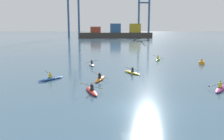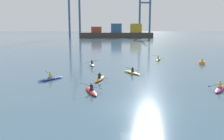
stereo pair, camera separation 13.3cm
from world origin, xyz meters
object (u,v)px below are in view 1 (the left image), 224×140
(gantry_crane_west_mid, at_px, (144,10))
(kayak_red, at_px, (92,91))
(kayak_lime, at_px, (158,59))
(kayak_blue, at_px, (51,78))
(kayak_white, at_px, (92,64))
(channel_buoy, at_px, (202,62))
(kayak_yellow, at_px, (132,72))
(kayak_orange, at_px, (100,79))
(kayak_magenta, at_px, (220,88))
(container_barge, at_px, (116,33))
(gantry_crane_west, at_px, (73,7))

(gantry_crane_west_mid, height_order, kayak_red, gantry_crane_west_mid)
(kayak_red, distance_m, kayak_lime, 24.88)
(kayak_blue, relative_size, kayak_white, 0.85)
(channel_buoy, height_order, kayak_yellow, kayak_yellow)
(gantry_crane_west_mid, bearing_deg, kayak_orange, -101.86)
(gantry_crane_west_mid, relative_size, kayak_lime, 9.63)
(gantry_crane_west_mid, height_order, kayak_magenta, gantry_crane_west_mid)
(kayak_blue, relative_size, kayak_red, 0.85)
(kayak_orange, xyz_separation_m, kayak_lime, (10.55, 16.88, 0.00))
(container_barge, distance_m, kayak_lime, 100.13)
(kayak_magenta, height_order, kayak_white, kayak_magenta)
(container_barge, distance_m, kayak_white, 106.39)
(kayak_blue, height_order, kayak_orange, kayak_orange)
(kayak_yellow, bearing_deg, channel_buoy, 31.83)
(channel_buoy, bearing_deg, kayak_white, -178.81)
(kayak_blue, distance_m, kayak_orange, 5.60)
(gantry_crane_west_mid, relative_size, kayak_white, 9.38)
(gantry_crane_west_mid, xyz_separation_m, kayak_orange, (-26.89, -128.07, -16.82))
(kayak_white, distance_m, kayak_orange, 11.16)
(gantry_crane_west_mid, height_order, kayak_yellow, gantry_crane_west_mid)
(kayak_white, relative_size, kayak_orange, 1.00)
(gantry_crane_west_mid, distance_m, kayak_lime, 113.64)
(gantry_crane_west_mid, height_order, kayak_orange, gantry_crane_west_mid)
(gantry_crane_west, xyz_separation_m, kayak_white, (15.49, -112.96, -18.03))
(gantry_crane_west_mid, xyz_separation_m, kayak_red, (-27.59, -133.38, -16.82))
(channel_buoy, height_order, kayak_white, channel_buoy)
(gantry_crane_west, distance_m, kayak_yellow, 123.38)
(gantry_crane_west, bearing_deg, kayak_orange, -82.25)
(gantry_crane_west, xyz_separation_m, kayak_orange, (16.87, -124.04, -18.03))
(kayak_magenta, distance_m, kayak_yellow, 11.40)
(kayak_white, bearing_deg, kayak_blue, -111.41)
(kayak_magenta, bearing_deg, channel_buoy, 73.15)
(gantry_crane_west, distance_m, kayak_red, 131.59)
(kayak_magenta, relative_size, kayak_white, 0.90)
(kayak_white, relative_size, kayak_lime, 1.03)
(kayak_magenta, bearing_deg, kayak_red, -178.08)
(container_barge, relative_size, gantry_crane_west_mid, 1.30)
(kayak_blue, height_order, kayak_red, kayak_blue)
(kayak_white, distance_m, kayak_lime, 13.27)
(kayak_magenta, xyz_separation_m, kayak_yellow, (-7.36, 8.71, 0.00))
(kayak_red, height_order, kayak_yellow, kayak_red)
(channel_buoy, xyz_separation_m, kayak_white, (-17.84, -0.37, -0.19))
(container_barge, bearing_deg, kayak_orange, -94.24)
(kayak_red, relative_size, kayak_lime, 1.02)
(channel_buoy, distance_m, kayak_red, 23.98)
(container_barge, xyz_separation_m, kayak_red, (-9.38, -122.27, -2.57))
(gantry_crane_west_mid, distance_m, kayak_orange, 131.94)
(container_barge, height_order, kayak_white, container_barge)
(kayak_magenta, bearing_deg, kayak_orange, 156.92)
(kayak_yellow, bearing_deg, kayak_magenta, -49.80)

